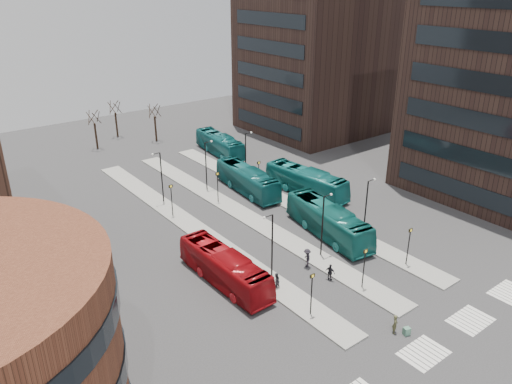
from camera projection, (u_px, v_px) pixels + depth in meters
ground at (485, 380)px, 32.79m from camera, size 160.00×160.00×0.00m
island_left at (195, 228)px, 52.30m from camera, size 2.50×45.00×0.15m
island_mid at (241, 213)px, 55.66m from camera, size 2.50×45.00×0.15m
island_right at (282, 200)px, 59.02m from camera, size 2.50×45.00×0.15m
suitcase at (407, 331)px, 36.83m from camera, size 0.58×0.51×0.61m
red_bus at (224, 267)px, 42.65m from camera, size 2.69×10.84×3.01m
teal_bus_a at (328, 221)px, 50.46m from camera, size 4.55×11.98×3.26m
teal_bus_b at (247, 180)px, 60.81m from camera, size 3.64×11.39×3.12m
teal_bus_c at (306, 181)px, 60.23m from camera, size 3.81×11.67×3.19m
teal_bus_d at (220, 144)px, 73.79m from camera, size 3.61×11.14×3.05m
traveller at (395, 324)px, 36.87m from camera, size 0.67×0.65×1.55m
commuter_a at (276, 281)px, 42.07m from camera, size 0.73×0.57×1.50m
commuter_b at (330, 272)px, 43.28m from camera, size 0.62×0.98×1.55m
commuter_c at (307, 258)px, 45.22m from camera, size 1.17×1.35×1.81m
crosswalk_stripes at (446, 337)px, 36.67m from camera, size 22.35×2.40×0.01m
tower_far at (317, 39)px, 81.03m from camera, size 20.12×20.00×30.00m
sign_poles at (279, 217)px, 49.43m from camera, size 12.45×22.12×3.65m
lamp_posts at (257, 188)px, 53.17m from camera, size 14.04×20.24×6.12m
bare_trees at (123, 125)px, 78.70m from camera, size 10.97×8.14×5.90m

